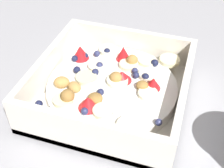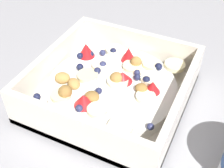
{
  "view_description": "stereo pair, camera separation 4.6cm",
  "coord_description": "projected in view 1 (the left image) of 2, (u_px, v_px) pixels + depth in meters",
  "views": [
    {
      "loc": [
        0.32,
        0.12,
        0.34
      ],
      "look_at": [
        -0.01,
        0.02,
        0.03
      ],
      "focal_mm": 47.66,
      "sensor_mm": 36.0,
      "label": 1
    },
    {
      "loc": [
        0.31,
        0.17,
        0.34
      ],
      "look_at": [
        -0.01,
        0.02,
        0.03
      ],
      "focal_mm": 47.66,
      "sensor_mm": 36.0,
      "label": 2
    }
  ],
  "objects": [
    {
      "name": "fruit_bowl",
      "position": [
        112.0,
        88.0,
        0.47
      ],
      "size": [
        0.23,
        0.23,
        0.06
      ],
      "color": "white",
      "rests_on": "ground"
    },
    {
      "name": "ground_plane",
      "position": [
        101.0,
        99.0,
        0.48
      ],
      "size": [
        2.4,
        2.4,
        0.0
      ],
      "primitive_type": "plane",
      "color": "#9E9EA3"
    }
  ]
}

